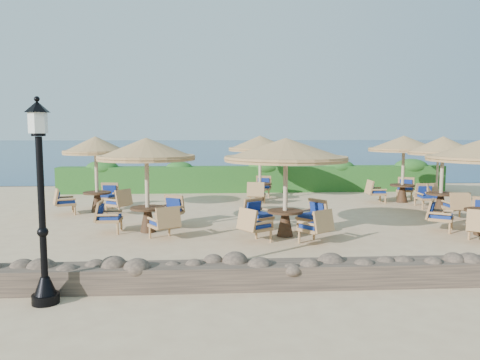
# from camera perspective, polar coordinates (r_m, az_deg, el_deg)

# --- Properties ---
(ground) EXTENTS (120.00, 120.00, 0.00)m
(ground) POSITION_cam_1_polar(r_m,az_deg,el_deg) (14.88, 4.42, -5.01)
(ground) COLOR tan
(ground) RESTS_ON ground
(sea) EXTENTS (160.00, 160.00, 0.00)m
(sea) POSITION_cam_1_polar(r_m,az_deg,el_deg) (84.53, -2.26, 4.07)
(sea) COLOR #0B2449
(sea) RESTS_ON ground
(hedge) EXTENTS (18.00, 0.90, 1.20)m
(hedge) POSITION_cam_1_polar(r_m,az_deg,el_deg) (21.87, 1.79, 0.13)
(hedge) COLOR #1C4E19
(hedge) RESTS_ON ground
(stone_wall) EXTENTS (15.00, 0.65, 0.44)m
(stone_wall) POSITION_cam_1_polar(r_m,az_deg,el_deg) (8.91, 10.15, -11.18)
(stone_wall) COLOR brown
(stone_wall) RESTS_ON ground
(lamp_post) EXTENTS (0.44, 0.44, 3.31)m
(lamp_post) POSITION_cam_1_polar(r_m,az_deg,el_deg) (8.23, -23.01, -3.46)
(lamp_post) COLOR black
(lamp_post) RESTS_ON ground
(extra_parasol) EXTENTS (2.30, 2.30, 2.41)m
(extra_parasol) POSITION_cam_1_polar(r_m,az_deg,el_deg) (22.01, 23.04, 3.79)
(extra_parasol) COLOR tan
(extra_parasol) RESTS_ON ground
(cafe_set_0) EXTENTS (2.77, 2.77, 2.65)m
(cafe_set_0) POSITION_cam_1_polar(r_m,az_deg,el_deg) (13.26, -11.31, 1.81)
(cafe_set_0) COLOR tan
(cafe_set_0) RESTS_ON ground
(cafe_set_1) EXTENTS (3.33, 3.33, 2.65)m
(cafe_set_1) POSITION_cam_1_polar(r_m,az_deg,el_deg) (12.52, 5.59, 1.86)
(cafe_set_1) COLOR tan
(cafe_set_1) RESTS_ON ground
(cafe_set_3) EXTENTS (2.75, 2.56, 2.65)m
(cafe_set_3) POSITION_cam_1_polar(r_m,az_deg,el_deg) (17.03, -17.14, 2.08)
(cafe_set_3) COLOR tan
(cafe_set_3) RESTS_ON ground
(cafe_set_4) EXTENTS (2.59, 2.89, 2.65)m
(cafe_set_4) POSITION_cam_1_polar(r_m,az_deg,el_deg) (19.03, 2.47, 3.37)
(cafe_set_4) COLOR tan
(cafe_set_4) RESTS_ON ground
(cafe_set_5) EXTENTS (2.79, 2.78, 2.65)m
(cafe_set_5) POSITION_cam_1_polar(r_m,az_deg,el_deg) (19.61, 19.31, 2.94)
(cafe_set_5) COLOR tan
(cafe_set_5) RESTS_ON ground
(cafe_set_6) EXTENTS (2.34, 2.82, 2.65)m
(cafe_set_6) POSITION_cam_1_polar(r_m,az_deg,el_deg) (17.44, 23.46, 2.44)
(cafe_set_6) COLOR tan
(cafe_set_6) RESTS_ON ground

